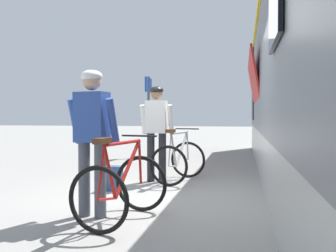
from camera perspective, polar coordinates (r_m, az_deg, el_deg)
The scene contains 7 objects.
ground_plane at distance 5.50m, azimuth 0.40°, elevation -11.24°, with size 80.00×80.00×0.00m, color gray.
cyclist_near_in_blue at distance 4.62m, azimuth -11.37°, elevation -0.50°, with size 0.64×0.37×1.76m.
cyclist_far_in_white at distance 6.98m, azimuth -1.73°, elevation 0.19°, with size 0.62×0.32×1.76m.
bicycle_near_red at distance 4.41m, azimuth -7.02°, elevation -9.10°, with size 0.88×1.18×0.99m.
bicycle_far_silver at distance 7.01m, azimuth 1.63°, elevation -5.15°, with size 0.90×1.18×0.99m.
backpack_on_platform at distance 6.27m, azimuth -8.23°, elevation -7.82°, with size 0.28×0.18×0.40m, color navy.
platform_sign_post at distance 11.38m, azimuth -2.97°, elevation 3.55°, with size 0.08×0.70×2.40m.
Camera 1 is at (1.02, -5.27, 1.21)m, focal length 40.45 mm.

